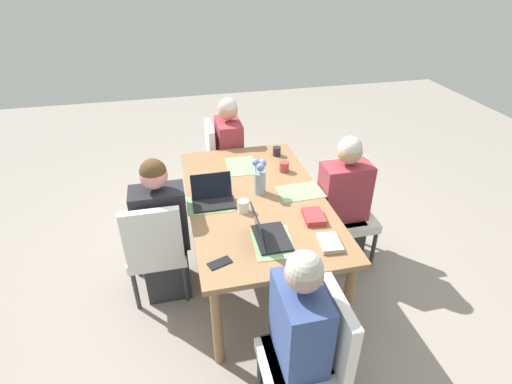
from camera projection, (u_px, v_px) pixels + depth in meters
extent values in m
plane|color=gray|center=(256.00, 268.00, 3.56)|extent=(10.00, 10.00, 0.00)
cube|color=olive|center=(256.00, 199.00, 3.18)|extent=(1.85, 1.07, 0.04)
cylinder|color=olive|center=(193.00, 192.00, 3.99)|extent=(0.07, 0.07, 0.71)
cylinder|color=olive|center=(217.00, 325.00, 2.59)|extent=(0.07, 0.07, 0.71)
cylinder|color=olive|center=(280.00, 182.00, 4.17)|extent=(0.07, 0.07, 0.71)
cylinder|color=olive|center=(347.00, 301.00, 2.76)|extent=(0.07, 0.07, 0.71)
cube|color=silver|center=(229.00, 166.00, 4.35)|extent=(0.44, 0.44, 0.08)
cube|color=silver|center=(210.00, 146.00, 4.17)|extent=(0.42, 0.06, 0.45)
cylinder|color=#333338|center=(243.00, 174.00, 4.66)|extent=(0.04, 0.04, 0.37)
cylinder|color=#333338|center=(250.00, 190.00, 4.34)|extent=(0.04, 0.04, 0.37)
cylinder|color=#333338|center=(211.00, 178.00, 4.59)|extent=(0.04, 0.04, 0.37)
cylinder|color=#333338|center=(215.00, 195.00, 4.27)|extent=(0.04, 0.04, 0.37)
cube|color=#2D2D33|center=(231.00, 183.00, 4.40)|extent=(0.34, 0.36, 0.45)
cube|color=#93333D|center=(229.00, 144.00, 4.15)|extent=(0.40, 0.24, 0.50)
sphere|color=tan|center=(228.00, 110.00, 3.95)|extent=(0.20, 0.20, 0.20)
sphere|color=beige|center=(228.00, 107.00, 3.94)|extent=(0.19, 0.19, 0.19)
cube|color=silver|center=(157.00, 249.00, 3.15)|extent=(0.44, 0.44, 0.08)
cube|color=silver|center=(153.00, 237.00, 2.85)|extent=(0.06, 0.42, 0.45)
cylinder|color=#333338|center=(137.00, 259.00, 3.39)|extent=(0.04, 0.04, 0.37)
cylinder|color=#333338|center=(182.00, 252.00, 3.46)|extent=(0.04, 0.04, 0.37)
cylinder|color=#333338|center=(136.00, 291.00, 3.07)|extent=(0.04, 0.04, 0.37)
cylinder|color=#333338|center=(186.00, 283.00, 3.15)|extent=(0.04, 0.04, 0.37)
cube|color=#2D2D33|center=(167.00, 266.00, 3.26)|extent=(0.36, 0.34, 0.45)
cube|color=#232328|center=(160.00, 218.00, 3.01)|extent=(0.24, 0.40, 0.50)
sphere|color=#E19184|center=(154.00, 175.00, 2.82)|extent=(0.20, 0.20, 0.20)
sphere|color=#51381E|center=(153.00, 172.00, 2.80)|extent=(0.19, 0.19, 0.19)
cube|color=silver|center=(347.00, 219.00, 3.50)|extent=(0.44, 0.44, 0.08)
cube|color=silver|center=(342.00, 182.00, 3.52)|extent=(0.06, 0.42, 0.45)
cylinder|color=#333338|center=(373.00, 249.00, 3.50)|extent=(0.04, 0.04, 0.37)
cylinder|color=#333338|center=(333.00, 256.00, 3.42)|extent=(0.04, 0.04, 0.37)
cylinder|color=#333338|center=(355.00, 224.00, 3.81)|extent=(0.04, 0.04, 0.37)
cylinder|color=#333338|center=(317.00, 230.00, 3.74)|extent=(0.04, 0.04, 0.37)
cube|color=#2D2D33|center=(338.00, 237.00, 3.59)|extent=(0.36, 0.34, 0.45)
cube|color=#93333D|center=(345.00, 192.00, 3.34)|extent=(0.24, 0.40, 0.50)
sphere|color=tan|center=(350.00, 152.00, 3.14)|extent=(0.20, 0.20, 0.20)
sphere|color=beige|center=(351.00, 148.00, 3.13)|extent=(0.19, 0.19, 0.19)
cube|color=silver|center=(300.00, 367.00, 2.27)|extent=(0.44, 0.44, 0.08)
cube|color=silver|center=(336.00, 329.00, 2.16)|extent=(0.42, 0.06, 0.45)
cylinder|color=#333338|center=(260.00, 369.00, 2.51)|extent=(0.04, 0.04, 0.37)
cylinder|color=#333338|center=(317.00, 357.00, 2.58)|extent=(0.04, 0.04, 0.37)
cube|color=#2D2D33|center=(295.00, 377.00, 2.41)|extent=(0.34, 0.36, 0.45)
cube|color=#384C84|center=(300.00, 324.00, 2.16)|extent=(0.40, 0.24, 0.50)
sphere|color=tan|center=(304.00, 273.00, 1.97)|extent=(0.20, 0.20, 0.20)
sphere|color=beige|center=(305.00, 269.00, 1.96)|extent=(0.19, 0.19, 0.19)
cylinder|color=#8EA8B7|center=(260.00, 183.00, 3.18)|extent=(0.10, 0.10, 0.19)
sphere|color=#6B7FD1|center=(260.00, 167.00, 3.07)|extent=(0.07, 0.07, 0.07)
cylinder|color=#477A3D|center=(260.00, 171.00, 3.08)|extent=(0.01, 0.01, 0.07)
sphere|color=#6B7FD1|center=(262.00, 163.00, 3.11)|extent=(0.06, 0.06, 0.06)
cylinder|color=#477A3D|center=(262.00, 167.00, 3.13)|extent=(0.01, 0.01, 0.07)
sphere|color=#6B7FD1|center=(256.00, 162.00, 3.09)|extent=(0.06, 0.06, 0.06)
cylinder|color=#477A3D|center=(256.00, 167.00, 3.12)|extent=(0.01, 0.01, 0.09)
cube|color=#7FAD70|center=(241.00, 166.00, 3.62)|extent=(0.37, 0.28, 0.00)
cube|color=#7FAD70|center=(210.00, 204.00, 3.08)|extent=(0.27, 0.37, 0.00)
cube|color=#7FAD70|center=(300.00, 192.00, 3.24)|extent=(0.27, 0.37, 0.00)
cube|color=#7FAD70|center=(273.00, 242.00, 2.68)|extent=(0.38, 0.29, 0.00)
cube|color=black|center=(213.00, 203.00, 3.08)|extent=(0.22, 0.32, 0.02)
cube|color=black|center=(211.00, 186.00, 3.10)|extent=(0.06, 0.31, 0.19)
cube|color=black|center=(272.00, 238.00, 2.71)|extent=(0.32, 0.22, 0.02)
cube|color=black|center=(258.00, 227.00, 2.64)|extent=(0.31, 0.04, 0.20)
cylinder|color=#232328|center=(277.00, 151.00, 3.79)|extent=(0.08, 0.08, 0.08)
cylinder|color=white|center=(243.00, 206.00, 2.98)|extent=(0.08, 0.08, 0.09)
cylinder|color=#AD3D38|center=(284.00, 167.00, 3.52)|extent=(0.09, 0.09, 0.09)
cube|color=#B73338|center=(314.00, 217.00, 2.90)|extent=(0.21, 0.16, 0.04)
cube|color=#B2A38E|center=(329.00, 243.00, 2.66)|extent=(0.21, 0.16, 0.03)
cube|color=black|center=(220.00, 263.00, 2.50)|extent=(0.12, 0.17, 0.01)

